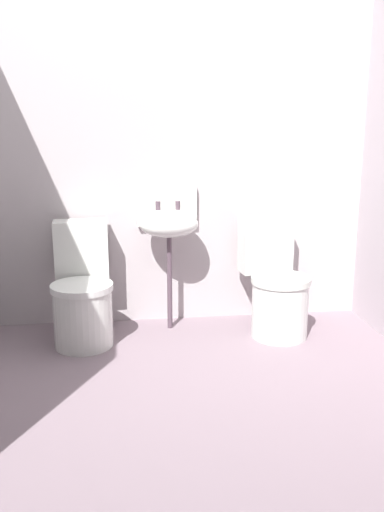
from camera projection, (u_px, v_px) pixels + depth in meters
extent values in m
cube|color=gray|center=(199.00, 402.00, 2.99)|extent=(3.14, 2.83, 0.08)
cube|color=#BBB1B3|center=(175.00, 157.00, 3.92)|extent=(3.14, 0.10, 2.37)
cylinder|color=silver|center=(83.00, 318.00, 3.60)|extent=(0.40, 0.40, 0.38)
cylinder|color=white|center=(82.00, 287.00, 3.56)|extent=(0.42, 0.42, 0.04)
cube|color=silver|center=(81.00, 249.00, 3.80)|extent=(0.37, 0.20, 0.40)
cylinder|color=silver|center=(280.00, 310.00, 3.77)|extent=(0.42, 0.42, 0.38)
cylinder|color=silver|center=(281.00, 280.00, 3.72)|extent=(0.44, 0.44, 0.04)
cube|color=silver|center=(265.00, 244.00, 3.96)|extent=(0.38, 0.22, 0.40)
cylinder|color=#55434E|center=(170.00, 283.00, 3.88)|extent=(0.04, 0.04, 0.66)
ellipsoid|color=silver|center=(169.00, 224.00, 3.78)|extent=(0.40, 0.32, 0.18)
cube|color=silver|center=(167.00, 206.00, 3.92)|extent=(0.42, 0.04, 0.28)
cylinder|color=#55434E|center=(158.00, 206.00, 3.80)|extent=(0.04, 0.04, 0.06)
cylinder|color=#55434E|center=(178.00, 205.00, 3.82)|extent=(0.04, 0.04, 0.06)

